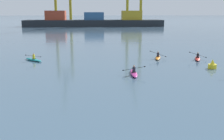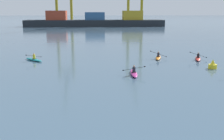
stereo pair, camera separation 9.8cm
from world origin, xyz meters
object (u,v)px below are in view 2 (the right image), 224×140
Objects in this scene: kayak_magenta at (134,73)px; kayak_red at (198,58)px; container_barge at (95,21)px; kayak_teal at (34,59)px; kayak_orange at (158,57)px; channel_buoy at (213,65)px.

kayak_red is at bearing 39.19° from kayak_magenta.
kayak_red is at bearing -80.23° from container_barge.
kayak_teal is at bearing -95.56° from container_barge.
kayak_teal is at bearing -177.67° from kayak_orange.
container_barge is 55.94× the size of channel_buoy.
channel_buoy is 0.29× the size of kayak_red.
container_barge is at bearing 98.82° from channel_buoy.
channel_buoy is at bearing -15.96° from kayak_teal.
kayak_orange reaches higher than kayak_red.
kayak_teal is (-15.85, -0.64, 0.00)m from kayak_orange.
kayak_red reaches higher than kayak_teal.
kayak_teal is at bearing 178.81° from kayak_red.
kayak_orange is at bearing 167.60° from kayak_red.
container_barge is 84.84m from kayak_magenta.
kayak_red reaches higher than kayak_magenta.
container_barge is at bearing 84.44° from kayak_teal.
container_barge reaches higher than channel_buoy.
channel_buoy is 0.35× the size of kayak_teal.
channel_buoy reaches higher than kayak_magenta.
kayak_red is 0.99× the size of kayak_magenta.
channel_buoy reaches higher than kayak_red.
kayak_orange is 15.86m from kayak_teal.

